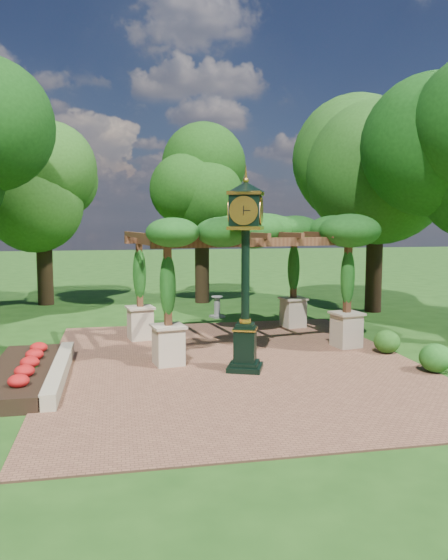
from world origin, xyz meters
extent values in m
plane|color=#1E4714|center=(0.00, 0.00, 0.00)|extent=(120.00, 120.00, 0.00)
cube|color=brown|center=(0.00, 1.00, 0.02)|extent=(10.00, 12.00, 0.04)
cube|color=#C6B793|center=(-4.60, 0.50, 0.20)|extent=(0.35, 5.00, 0.40)
cube|color=red|center=(-5.50, 0.50, 0.18)|extent=(1.50, 5.00, 0.36)
cube|color=black|center=(0.14, 0.33, 0.11)|extent=(1.14, 1.14, 0.13)
cube|color=black|center=(0.14, 0.33, 0.70)|extent=(0.71, 0.71, 0.99)
cube|color=gold|center=(0.14, 0.33, 1.14)|extent=(0.80, 0.80, 0.04)
cylinder|color=black|center=(0.14, 0.33, 2.57)|extent=(0.28, 0.28, 2.53)
cube|color=black|center=(0.14, 0.33, 4.22)|extent=(0.99, 0.99, 0.77)
cylinder|color=#F0E5CC|center=(0.00, -0.04, 4.22)|extent=(0.63, 0.27, 0.66)
cone|color=black|center=(0.14, 0.33, 4.82)|extent=(1.28, 1.28, 0.27)
sphere|color=gold|center=(0.14, 0.33, 4.99)|extent=(0.15, 0.15, 0.15)
cube|color=beige|center=(-1.79, 1.28, 0.56)|extent=(0.87, 0.87, 1.03)
cube|color=brown|center=(-1.79, 1.28, 2.19)|extent=(0.21, 0.21, 2.12)
cube|color=beige|center=(3.86, 2.31, 0.56)|extent=(0.87, 0.87, 1.03)
cube|color=brown|center=(3.86, 2.31, 2.19)|extent=(0.21, 0.21, 2.12)
cube|color=beige|center=(-2.41, 4.67, 0.56)|extent=(0.87, 0.87, 1.03)
cube|color=brown|center=(-2.41, 4.67, 2.19)|extent=(0.21, 0.21, 2.12)
cube|color=beige|center=(3.24, 5.70, 0.56)|extent=(0.87, 0.87, 1.03)
cube|color=brown|center=(3.24, 5.70, 2.19)|extent=(0.21, 0.21, 2.12)
cube|color=brown|center=(1.03, 1.79, 3.35)|extent=(6.58, 1.35, 0.25)
cube|color=brown|center=(0.42, 5.18, 3.35)|extent=(6.58, 1.35, 0.25)
ellipsoid|color=#194E16|center=(0.72, 3.49, 3.66)|extent=(7.29, 5.26, 1.15)
cube|color=gray|center=(0.86, 8.35, 0.04)|extent=(0.63, 0.63, 0.09)
cylinder|color=gray|center=(0.86, 8.35, 0.44)|extent=(0.32, 0.32, 0.80)
cylinder|color=gray|center=(0.86, 8.35, 0.86)|extent=(0.60, 0.60, 0.04)
ellipsoid|color=#21601B|center=(4.96, -0.83, 0.41)|extent=(0.90, 0.90, 0.75)
ellipsoid|color=#235417|center=(4.71, 1.31, 0.39)|extent=(0.83, 0.83, 0.69)
ellipsoid|color=#25611C|center=(3.32, 6.63, 0.34)|extent=(0.86, 0.86, 0.59)
cylinder|color=#302112|center=(-6.46, 13.30, 1.63)|extent=(0.73, 0.73, 3.27)
ellipsoid|color=#265418|center=(-6.46, 13.30, 5.85)|extent=(4.08, 4.08, 5.16)
cylinder|color=black|center=(0.90, 12.52, 1.55)|extent=(0.69, 0.69, 3.11)
ellipsoid|color=#194210|center=(0.90, 12.52, 5.56)|extent=(3.82, 3.82, 4.90)
cylinder|color=black|center=(7.81, 8.47, 1.72)|extent=(0.70, 0.70, 3.44)
ellipsoid|color=#214F16|center=(7.81, 8.47, 6.15)|extent=(5.47, 5.47, 5.43)
camera|label=1|loc=(-3.13, -13.37, 3.99)|focal=35.00mm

